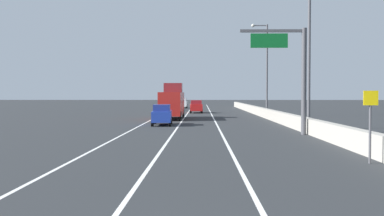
{
  "coord_description": "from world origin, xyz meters",
  "views": [
    {
      "loc": [
        0.02,
        -7.0,
        2.86
      ],
      "look_at": [
        -1.16,
        54.09,
        1.05
      ],
      "focal_mm": 43.98,
      "sensor_mm": 36.0,
      "label": 1
    }
  ],
  "objects_px": {
    "speed_advisory_sign": "(370,121)",
    "car_silver_1": "(170,103)",
    "overhead_sign_gantry": "(294,68)",
    "car_white_0": "(183,103)",
    "lamp_post_right_second": "(306,46)",
    "car_red_3": "(196,107)",
    "box_truck": "(172,102)",
    "car_blue_2": "(162,115)",
    "lamp_post_right_third": "(265,64)",
    "car_green_4": "(166,105)"
  },
  "relations": [
    {
      "from": "speed_advisory_sign",
      "to": "car_silver_1",
      "type": "relative_size",
      "value": 0.73
    },
    {
      "from": "overhead_sign_gantry",
      "to": "car_white_0",
      "type": "relative_size",
      "value": 1.84
    },
    {
      "from": "lamp_post_right_second",
      "to": "car_white_0",
      "type": "bearing_deg",
      "value": 101.94
    },
    {
      "from": "car_silver_1",
      "to": "car_red_3",
      "type": "height_order",
      "value": "car_silver_1"
    },
    {
      "from": "lamp_post_right_second",
      "to": "box_truck",
      "type": "relative_size",
      "value": 1.27
    },
    {
      "from": "car_white_0",
      "to": "car_blue_2",
      "type": "relative_size",
      "value": 0.85
    },
    {
      "from": "car_white_0",
      "to": "car_red_3",
      "type": "distance_m",
      "value": 24.23
    },
    {
      "from": "lamp_post_right_second",
      "to": "car_red_3",
      "type": "height_order",
      "value": "lamp_post_right_second"
    },
    {
      "from": "car_white_0",
      "to": "car_blue_2",
      "type": "distance_m",
      "value": 52.23
    },
    {
      "from": "overhead_sign_gantry",
      "to": "car_blue_2",
      "type": "bearing_deg",
      "value": 135.53
    },
    {
      "from": "lamp_post_right_third",
      "to": "car_green_4",
      "type": "height_order",
      "value": "lamp_post_right_third"
    },
    {
      "from": "overhead_sign_gantry",
      "to": "car_blue_2",
      "type": "xyz_separation_m",
      "value": [
        -10.08,
        9.9,
        -3.77
      ]
    },
    {
      "from": "overhead_sign_gantry",
      "to": "car_silver_1",
      "type": "bearing_deg",
      "value": 101.36
    },
    {
      "from": "lamp_post_right_second",
      "to": "lamp_post_right_third",
      "type": "relative_size",
      "value": 1.0
    },
    {
      "from": "car_white_0",
      "to": "car_green_4",
      "type": "distance_m",
      "value": 12.66
    },
    {
      "from": "lamp_post_right_second",
      "to": "car_silver_1",
      "type": "height_order",
      "value": "lamp_post_right_second"
    },
    {
      "from": "car_green_4",
      "to": "box_truck",
      "type": "distance_m",
      "value": 29.06
    },
    {
      "from": "overhead_sign_gantry",
      "to": "box_truck",
      "type": "height_order",
      "value": "overhead_sign_gantry"
    },
    {
      "from": "lamp_post_right_third",
      "to": "car_red_3",
      "type": "relative_size",
      "value": 2.52
    },
    {
      "from": "lamp_post_right_second",
      "to": "car_silver_1",
      "type": "bearing_deg",
      "value": 104.0
    },
    {
      "from": "overhead_sign_gantry",
      "to": "car_silver_1",
      "type": "relative_size",
      "value": 1.82
    },
    {
      "from": "overhead_sign_gantry",
      "to": "car_silver_1",
      "type": "height_order",
      "value": "overhead_sign_gantry"
    },
    {
      "from": "car_red_3",
      "to": "car_green_4",
      "type": "distance_m",
      "value": 12.85
    },
    {
      "from": "speed_advisory_sign",
      "to": "car_red_3",
      "type": "relative_size",
      "value": 0.64
    },
    {
      "from": "lamp_post_right_third",
      "to": "car_green_4",
      "type": "relative_size",
      "value": 2.55
    },
    {
      "from": "lamp_post_right_third",
      "to": "box_truck",
      "type": "distance_m",
      "value": 13.93
    },
    {
      "from": "car_red_3",
      "to": "overhead_sign_gantry",
      "type": "bearing_deg",
      "value": -79.23
    },
    {
      "from": "lamp_post_right_third",
      "to": "car_blue_2",
      "type": "distance_m",
      "value": 21.55
    },
    {
      "from": "car_white_0",
      "to": "car_silver_1",
      "type": "bearing_deg",
      "value": 146.99
    },
    {
      "from": "car_white_0",
      "to": "box_truck",
      "type": "relative_size",
      "value": 0.44
    },
    {
      "from": "lamp_post_right_third",
      "to": "car_silver_1",
      "type": "bearing_deg",
      "value": 111.53
    },
    {
      "from": "car_white_0",
      "to": "box_truck",
      "type": "height_order",
      "value": "box_truck"
    },
    {
      "from": "lamp_post_right_third",
      "to": "car_blue_2",
      "type": "bearing_deg",
      "value": -124.52
    },
    {
      "from": "overhead_sign_gantry",
      "to": "car_green_4",
      "type": "distance_m",
      "value": 51.46
    },
    {
      "from": "car_white_0",
      "to": "car_blue_2",
      "type": "bearing_deg",
      "value": -89.85
    },
    {
      "from": "lamp_post_right_second",
      "to": "car_green_4",
      "type": "xyz_separation_m",
      "value": [
        -14.65,
        45.05,
        -5.69
      ]
    },
    {
      "from": "car_blue_2",
      "to": "car_green_4",
      "type": "bearing_deg",
      "value": 93.79
    },
    {
      "from": "speed_advisory_sign",
      "to": "car_white_0",
      "type": "distance_m",
      "value": 76.71
    },
    {
      "from": "lamp_post_right_third",
      "to": "car_green_4",
      "type": "distance_m",
      "value": 27.49
    },
    {
      "from": "car_silver_1",
      "to": "box_truck",
      "type": "distance_m",
      "value": 43.12
    },
    {
      "from": "overhead_sign_gantry",
      "to": "speed_advisory_sign",
      "type": "bearing_deg",
      "value": -88.17
    },
    {
      "from": "car_white_0",
      "to": "lamp_post_right_second",
      "type": "bearing_deg",
      "value": -78.06
    },
    {
      "from": "car_white_0",
      "to": "car_green_4",
      "type": "relative_size",
      "value": 0.88
    },
    {
      "from": "car_white_0",
      "to": "car_green_4",
      "type": "height_order",
      "value": "car_white_0"
    },
    {
      "from": "car_red_3",
      "to": "box_truck",
      "type": "height_order",
      "value": "box_truck"
    },
    {
      "from": "speed_advisory_sign",
      "to": "car_red_3",
      "type": "height_order",
      "value": "speed_advisory_sign"
    },
    {
      "from": "lamp_post_right_second",
      "to": "car_silver_1",
      "type": "distance_m",
      "value": 61.23
    },
    {
      "from": "overhead_sign_gantry",
      "to": "car_blue_2",
      "type": "distance_m",
      "value": 14.63
    },
    {
      "from": "speed_advisory_sign",
      "to": "car_blue_2",
      "type": "bearing_deg",
      "value": 113.93
    },
    {
      "from": "car_white_0",
      "to": "car_blue_2",
      "type": "xyz_separation_m",
      "value": [
        0.14,
        -52.23,
        -0.05
      ]
    }
  ]
}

